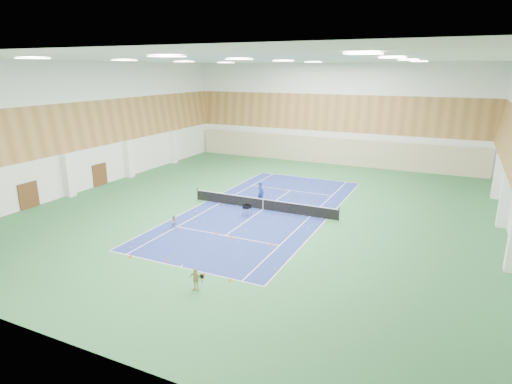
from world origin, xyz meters
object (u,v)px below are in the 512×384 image
coach (261,192)px  child_court (174,222)px  ball_cart (247,210)px  tennis_net (263,203)px  child_apron (195,279)px

coach → child_court: (-3.18, -8.30, -0.49)m
coach → child_court: coach is taller
child_court → ball_cart: 5.91m
coach → ball_cart: 3.73m
tennis_net → coach: (-0.98, 1.66, 0.42)m
tennis_net → child_apron: 13.91m
coach → tennis_net: bearing=145.2°
child_court → coach: bearing=36.7°
tennis_net → ball_cart: (-0.49, -2.00, -0.08)m
coach → ball_cart: size_ratio=2.05×
tennis_net → coach: bearing=120.5°
tennis_net → ball_cart: size_ratio=13.52×
child_apron → ball_cart: 12.05m
coach → ball_cart: bearing=122.2°
coach → ball_cart: coach is taller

